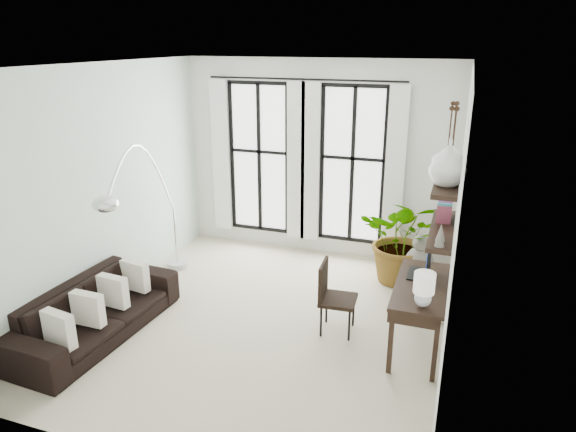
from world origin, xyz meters
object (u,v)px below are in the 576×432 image
at_px(desk_chair, 332,293).
at_px(buddha, 419,267).
at_px(arc_lamp, 142,179).
at_px(sofa, 96,311).
at_px(plant, 404,239).
at_px(desk, 420,291).

xyz_separation_m(desk_chair, buddha, (0.92, 1.49, -0.17)).
relative_size(arc_lamp, buddha, 2.75).
height_order(sofa, plant, plant).
bearing_deg(desk, desk_chair, 176.88).
distance_m(plant, arc_lamp, 3.81).
bearing_deg(plant, sofa, -140.92).
bearing_deg(arc_lamp, buddha, 22.81).
bearing_deg(buddha, desk, -85.20).
distance_m(sofa, plant, 4.34).
bearing_deg(sofa, desk, -72.06).
bearing_deg(desk, sofa, -165.37).
relative_size(sofa, desk_chair, 2.47).
bearing_deg(sofa, plant, -47.61).
xyz_separation_m(desk, arc_lamp, (-3.64, 0.07, 0.99)).
height_order(desk_chair, arc_lamp, arc_lamp).
height_order(sofa, desk_chair, desk_chair).
distance_m(plant, buddha, 0.46).
height_order(desk_chair, buddha, desk_chair).
bearing_deg(buddha, desk_chair, -121.63).
height_order(desk, buddha, desk).
xyz_separation_m(desk, desk_chair, (-1.05, 0.06, -0.23)).
bearing_deg(sofa, arc_lamp, -2.20).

